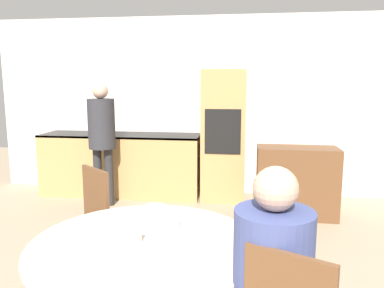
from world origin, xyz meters
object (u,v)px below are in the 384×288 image
object	(u,v)px
chair_far_left	(87,223)
cup	(136,236)
oven_unit	(224,135)
bowl_centre	(154,209)
sideboard	(296,182)
bowl_near	(168,224)
dining_table	(145,271)
person_seated	(273,282)
person_standing	(102,131)

from	to	relation	value
chair_far_left	cup	size ratio (longest dim) A/B	12.36
oven_unit	bowl_centre	bearing A→B (deg)	-97.64
sideboard	bowl_near	world-z (taller)	sideboard
bowl_near	dining_table	bearing A→B (deg)	-111.26
person_seated	dining_table	bearing A→B (deg)	151.99
chair_far_left	person_seated	distance (m)	1.74
sideboard	person_standing	distance (m)	2.59
chair_far_left	cup	world-z (taller)	chair_far_left
cup	chair_far_left	bearing A→B (deg)	131.68
chair_far_left	person_standing	distance (m)	2.15
oven_unit	sideboard	distance (m)	1.21
chair_far_left	bowl_centre	distance (m)	0.64
sideboard	person_standing	xyz separation A→B (m)	(-2.52, 0.09, 0.58)
person_seated	chair_far_left	bearing A→B (deg)	142.46
bowl_centre	person_standing	bearing A→B (deg)	119.71
person_seated	bowl_near	bearing A→B (deg)	135.13
oven_unit	person_standing	world-z (taller)	oven_unit
dining_table	person_seated	xyz separation A→B (m)	(0.71, -0.38, 0.20)
person_seated	bowl_centre	size ratio (longest dim) A/B	7.71
sideboard	bowl_centre	distance (m)	2.45
bowl_near	bowl_centre	world-z (taller)	bowl_near
person_seated	person_standing	bearing A→B (deg)	123.29
sideboard	cup	size ratio (longest dim) A/B	12.25
dining_table	chair_far_left	bearing A→B (deg)	134.30
person_standing	bowl_centre	world-z (taller)	person_standing
cup	bowl_centre	xyz separation A→B (m)	(-0.02, 0.54, -0.02)
oven_unit	dining_table	bearing A→B (deg)	-95.22
chair_far_left	cup	bearing A→B (deg)	-8.52
chair_far_left	person_seated	size ratio (longest dim) A/B	0.76
bowl_near	bowl_centre	xyz separation A→B (m)	(-0.16, 0.29, -0.01)
cup	bowl_centre	distance (m)	0.54
oven_unit	bowl_near	size ratio (longest dim) A/B	12.17
oven_unit	person_standing	size ratio (longest dim) A/B	1.11
oven_unit	person_seated	distance (m)	3.61
person_seated	person_standing	xyz separation A→B (m)	(-2.01, 3.06, 0.28)
person_standing	oven_unit	bearing A→B (deg)	18.28
oven_unit	chair_far_left	distance (m)	2.72
chair_far_left	cup	xyz separation A→B (m)	(0.61, -0.68, 0.22)
oven_unit	person_seated	bearing A→B (deg)	-83.31
sideboard	person_seated	size ratio (longest dim) A/B	0.76
sideboard	oven_unit	bearing A→B (deg)	146.82
oven_unit	dining_table	size ratio (longest dim) A/B	1.35
chair_far_left	oven_unit	bearing A→B (deg)	109.20
dining_table	oven_unit	bearing A→B (deg)	84.78
oven_unit	chair_far_left	bearing A→B (deg)	-110.60
oven_unit	bowl_near	distance (m)	2.97
dining_table	chair_far_left	size ratio (longest dim) A/B	1.39
bowl_near	bowl_centre	bearing A→B (deg)	118.95
oven_unit	bowl_near	world-z (taller)	oven_unit
bowl_centre	bowl_near	bearing A→B (deg)	-61.05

